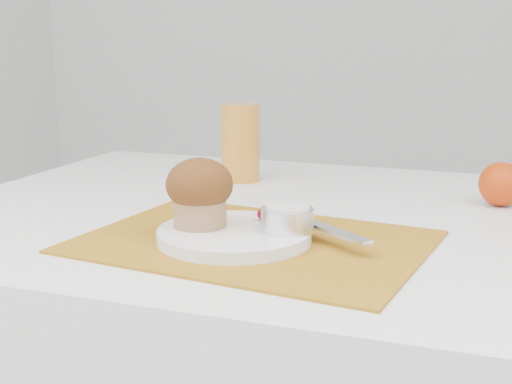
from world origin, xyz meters
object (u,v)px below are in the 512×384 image
(plate, at_px, (234,235))
(juice_glass, at_px, (240,143))
(muffin, at_px, (200,191))
(orange, at_px, (501,184))

(plate, relative_size, juice_glass, 1.41)
(plate, xyz_separation_m, muffin, (-0.05, 0.00, 0.05))
(plate, relative_size, muffin, 2.21)
(muffin, bearing_deg, plate, -0.28)
(orange, bearing_deg, muffin, -137.35)
(plate, height_order, orange, orange)
(juice_glass, bearing_deg, orange, -5.40)
(plate, xyz_separation_m, orange, (0.31, 0.33, 0.02))
(orange, distance_m, juice_glass, 0.44)
(orange, relative_size, juice_glass, 0.49)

